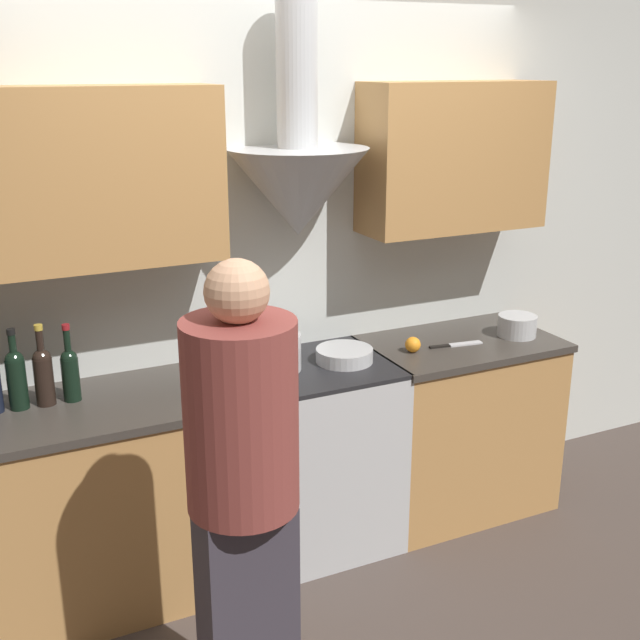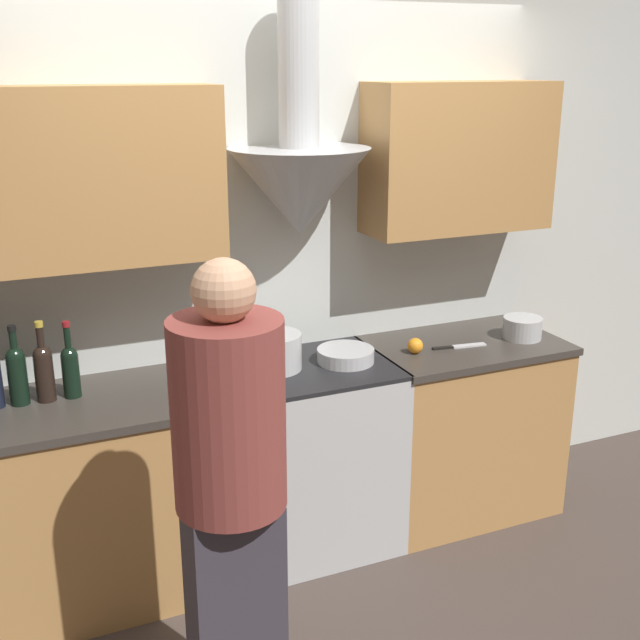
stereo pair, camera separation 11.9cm
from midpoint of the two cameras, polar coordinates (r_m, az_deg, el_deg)
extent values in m
plane|color=#423833|center=(3.82, 2.52, -17.96)|extent=(12.00, 12.00, 0.00)
cube|color=silver|center=(3.83, -1.67, 3.77)|extent=(8.40, 0.06, 2.60)
cone|color=#B7BABC|center=(3.57, -0.50, 9.10)|extent=(0.63, 0.63, 0.38)
cylinder|color=#B7BABC|center=(3.53, -0.53, 17.57)|extent=(0.18, 0.18, 0.67)
cube|color=#B27F47|center=(3.32, -17.71, 9.54)|extent=(1.34, 0.32, 0.70)
cube|color=#B27F47|center=(3.97, 10.67, 11.30)|extent=(0.92, 0.32, 0.70)
cube|color=#B27F47|center=(3.62, -15.37, -12.58)|extent=(1.34, 0.60, 0.88)
cube|color=#38332D|center=(3.42, -16.00, -5.95)|extent=(1.37, 0.62, 0.03)
cube|color=#B27F47|center=(4.23, 10.75, -7.61)|extent=(0.92, 0.60, 0.88)
cube|color=#38332D|center=(4.05, 11.12, -1.78)|extent=(0.94, 0.62, 0.03)
cube|color=#B7BABC|center=(3.85, 0.30, -9.77)|extent=(0.74, 0.60, 0.89)
cube|color=black|center=(3.64, 2.21, -12.22)|extent=(0.52, 0.01, 0.40)
cube|color=black|center=(3.67, 0.31, -3.44)|extent=(0.74, 0.60, 0.02)
cube|color=#B7BABC|center=(3.92, -1.29, -2.94)|extent=(0.74, 0.06, 0.10)
cylinder|color=black|center=(3.43, -19.75, -4.06)|extent=(0.08, 0.08, 0.20)
sphere|color=black|center=(3.40, -19.93, -2.45)|extent=(0.07, 0.07, 0.07)
cylinder|color=black|center=(3.38, -20.04, -1.46)|extent=(0.03, 0.03, 0.09)
cylinder|color=black|center=(3.36, -20.14, -0.55)|extent=(0.03, 0.03, 0.02)
cylinder|color=black|center=(3.43, -18.05, -3.93)|extent=(0.08, 0.08, 0.20)
sphere|color=black|center=(3.40, -18.21, -2.37)|extent=(0.07, 0.07, 0.07)
cylinder|color=black|center=(3.38, -18.32, -1.29)|extent=(0.03, 0.03, 0.10)
cylinder|color=gold|center=(3.36, -18.42, -0.29)|extent=(0.03, 0.03, 0.02)
cylinder|color=black|center=(3.44, -16.33, -3.84)|extent=(0.07, 0.07, 0.18)
sphere|color=black|center=(3.41, -16.46, -2.42)|extent=(0.07, 0.07, 0.07)
cylinder|color=black|center=(3.39, -16.57, -1.32)|extent=(0.03, 0.03, 0.11)
cylinder|color=maroon|center=(3.37, -16.66, -0.29)|extent=(0.03, 0.03, 0.02)
cylinder|color=#B7BABC|center=(3.60, -2.34, -2.25)|extent=(0.25, 0.25, 0.17)
cylinder|color=#B7BABC|center=(3.71, 2.75, -2.53)|extent=(0.26, 0.26, 0.06)
sphere|color=orange|center=(3.84, 7.67, -1.83)|extent=(0.08, 0.08, 0.08)
cylinder|color=#B7BABC|center=(4.15, 14.99, -0.55)|extent=(0.19, 0.19, 0.11)
cube|color=silver|center=(3.99, 11.39, -1.79)|extent=(0.18, 0.06, 0.01)
cube|color=black|center=(3.93, 9.58, -1.99)|extent=(0.11, 0.04, 0.01)
cube|color=#38333D|center=(2.86, -4.71, -20.69)|extent=(0.30, 0.19, 0.91)
cylinder|color=brown|center=(2.46, -5.16, -6.76)|extent=(0.35, 0.35, 0.61)
sphere|color=tan|center=(2.33, -5.42, 2.09)|extent=(0.19, 0.19, 0.19)
camera|label=1|loc=(0.06, -89.02, 0.31)|focal=45.00mm
camera|label=2|loc=(0.06, 90.98, -0.31)|focal=45.00mm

